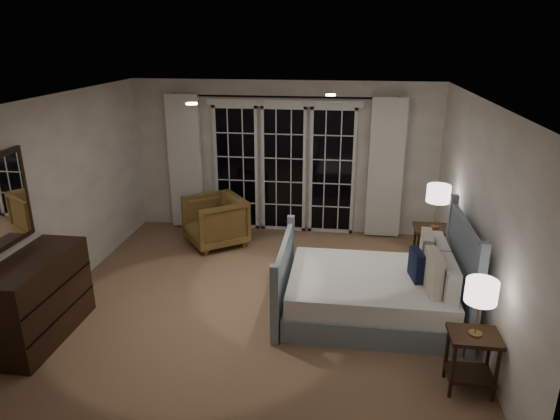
# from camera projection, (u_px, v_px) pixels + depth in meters

# --- Properties ---
(floor) EXTENTS (5.00, 5.00, 0.00)m
(floor) POSITION_uv_depth(u_px,v_px,m) (259.00, 300.00, 6.29)
(floor) COLOR #8C6D4B
(floor) RESTS_ON ground
(ceiling) EXTENTS (5.00, 5.00, 0.00)m
(ceiling) POSITION_uv_depth(u_px,v_px,m) (255.00, 99.00, 5.46)
(ceiling) COLOR white
(ceiling) RESTS_ON wall_back
(wall_left) EXTENTS (0.02, 5.00, 2.50)m
(wall_left) POSITION_uv_depth(u_px,v_px,m) (59.00, 198.00, 6.20)
(wall_left) COLOR white
(wall_left) RESTS_ON floor
(wall_right) EXTENTS (0.02, 5.00, 2.50)m
(wall_right) POSITION_uv_depth(u_px,v_px,m) (478.00, 216.00, 5.56)
(wall_right) COLOR white
(wall_right) RESTS_ON floor
(wall_back) EXTENTS (5.00, 0.02, 2.50)m
(wall_back) POSITION_uv_depth(u_px,v_px,m) (284.00, 158.00, 8.22)
(wall_back) COLOR white
(wall_back) RESTS_ON floor
(wall_front) EXTENTS (5.00, 0.02, 2.50)m
(wall_front) POSITION_uv_depth(u_px,v_px,m) (195.00, 320.00, 3.54)
(wall_front) COLOR white
(wall_front) RESTS_ON floor
(french_doors) EXTENTS (2.50, 0.04, 2.20)m
(french_doors) POSITION_uv_depth(u_px,v_px,m) (284.00, 168.00, 8.23)
(french_doors) COLOR black
(french_doors) RESTS_ON wall_back
(curtain_rod) EXTENTS (3.50, 0.03, 0.03)m
(curtain_rod) POSITION_uv_depth(u_px,v_px,m) (283.00, 97.00, 7.79)
(curtain_rod) COLOR black
(curtain_rod) RESTS_ON wall_back
(curtain_left) EXTENTS (0.55, 0.10, 2.25)m
(curtain_left) POSITION_uv_depth(u_px,v_px,m) (185.00, 162.00, 8.35)
(curtain_left) COLOR white
(curtain_left) RESTS_ON curtain_rod
(curtain_right) EXTENTS (0.55, 0.10, 2.25)m
(curtain_right) POSITION_uv_depth(u_px,v_px,m) (386.00, 169.00, 7.93)
(curtain_right) COLOR white
(curtain_right) RESTS_ON curtain_rod
(downlight_a) EXTENTS (0.12, 0.12, 0.01)m
(downlight_a) POSITION_uv_depth(u_px,v_px,m) (331.00, 95.00, 5.93)
(downlight_a) COLOR white
(downlight_a) RESTS_ON ceiling
(downlight_b) EXTENTS (0.12, 0.12, 0.01)m
(downlight_b) POSITION_uv_depth(u_px,v_px,m) (192.00, 104.00, 5.17)
(downlight_b) COLOR white
(downlight_b) RESTS_ON ceiling
(bed) EXTENTS (2.09, 1.49, 1.21)m
(bed) POSITION_uv_depth(u_px,v_px,m) (375.00, 291.00, 5.87)
(bed) COLOR gray
(bed) RESTS_ON floor
(nightstand_left) EXTENTS (0.45, 0.36, 0.59)m
(nightstand_left) POSITION_uv_depth(u_px,v_px,m) (472.00, 354.00, 4.60)
(nightstand_left) COLOR black
(nightstand_left) RESTS_ON floor
(nightstand_right) EXTENTS (0.54, 0.43, 0.70)m
(nightstand_right) POSITION_uv_depth(u_px,v_px,m) (433.00, 244.00, 6.83)
(nightstand_right) COLOR black
(nightstand_right) RESTS_ON floor
(lamp_left) EXTENTS (0.28, 0.28, 0.54)m
(lamp_left) POSITION_uv_depth(u_px,v_px,m) (481.00, 292.00, 4.39)
(lamp_left) COLOR #B08146
(lamp_left) RESTS_ON nightstand_left
(lamp_right) EXTENTS (0.31, 0.31, 0.60)m
(lamp_right) POSITION_uv_depth(u_px,v_px,m) (439.00, 194.00, 6.60)
(lamp_right) COLOR #B08146
(lamp_right) RESTS_ON nightstand_right
(armchair) EXTENTS (1.19, 1.18, 0.78)m
(armchair) POSITION_uv_depth(u_px,v_px,m) (215.00, 221.00, 7.86)
(armchair) COLOR brown
(armchair) RESTS_ON floor
(dresser) EXTENTS (0.56, 1.33, 0.94)m
(dresser) POSITION_uv_depth(u_px,v_px,m) (37.00, 299.00, 5.38)
(dresser) COLOR black
(dresser) RESTS_ON floor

